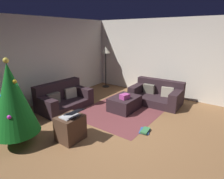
% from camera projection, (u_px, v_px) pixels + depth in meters
% --- Properties ---
extents(ground_plane, '(6.40, 6.40, 0.00)m').
position_uv_depth(ground_plane, '(122.00, 134.00, 4.11)').
color(ground_plane, brown).
extents(rear_partition, '(6.40, 0.12, 2.60)m').
position_uv_depth(rear_partition, '(35.00, 62.00, 5.50)').
color(rear_partition, silver).
rests_on(rear_partition, ground_plane).
extents(corner_partition, '(0.12, 6.40, 2.60)m').
position_uv_depth(corner_partition, '(175.00, 59.00, 6.14)').
color(corner_partition, silver).
rests_on(corner_partition, ground_plane).
extents(couch_left, '(1.55, 0.91, 0.75)m').
position_uv_depth(couch_left, '(63.00, 98.00, 5.47)').
color(couch_left, '#2D1E23').
rests_on(couch_left, ground_plane).
extents(couch_right, '(1.02, 1.56, 0.70)m').
position_uv_depth(couch_right, '(157.00, 94.00, 5.86)').
color(couch_right, '#2D1E23').
rests_on(couch_right, ground_plane).
extents(ottoman, '(0.88, 0.66, 0.38)m').
position_uv_depth(ottoman, '(125.00, 103.00, 5.33)').
color(ottoman, '#2D1E23').
rests_on(ottoman, ground_plane).
extents(gift_box, '(0.28, 0.24, 0.13)m').
position_uv_depth(gift_box, '(125.00, 96.00, 5.13)').
color(gift_box, '#B23F8C').
rests_on(gift_box, ottoman).
extents(tv_remote, '(0.06, 0.16, 0.02)m').
position_uv_depth(tv_remote, '(124.00, 98.00, 5.18)').
color(tv_remote, black).
rests_on(tv_remote, ottoman).
extents(christmas_tree, '(0.88, 0.88, 1.73)m').
position_uv_depth(christmas_tree, '(12.00, 99.00, 3.48)').
color(christmas_tree, brown).
rests_on(christmas_tree, ground_plane).
extents(side_table, '(0.52, 0.44, 0.53)m').
position_uv_depth(side_table, '(70.00, 128.00, 3.83)').
color(side_table, '#4C3323').
rests_on(side_table, ground_plane).
extents(laptop, '(0.36, 0.42, 0.18)m').
position_uv_depth(laptop, '(71.00, 114.00, 3.70)').
color(laptop, silver).
rests_on(laptop, side_table).
extents(book_stack, '(0.33, 0.28, 0.06)m').
position_uv_depth(book_stack, '(145.00, 131.00, 4.18)').
color(book_stack, '#2D5193').
rests_on(book_stack, ground_plane).
extents(corner_lamp, '(0.36, 0.36, 1.61)m').
position_uv_depth(corner_lamp, '(106.00, 53.00, 7.21)').
color(corner_lamp, black).
rests_on(corner_lamp, ground_plane).
extents(area_rug, '(2.60, 2.00, 0.01)m').
position_uv_depth(area_rug, '(124.00, 109.00, 5.39)').
color(area_rug, brown).
rests_on(area_rug, ground_plane).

